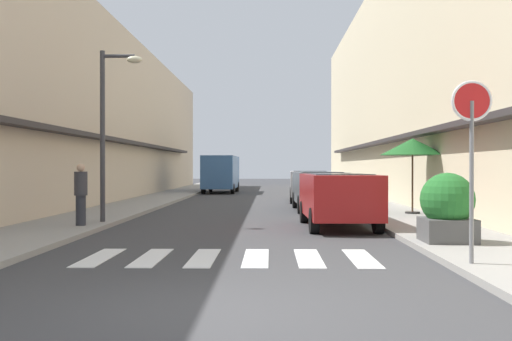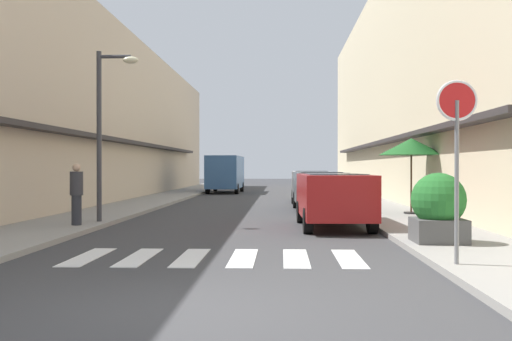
# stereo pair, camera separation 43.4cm
# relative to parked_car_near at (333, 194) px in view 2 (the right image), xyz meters

# --- Properties ---
(ground_plane) EXTENTS (110.79, 110.79, 0.00)m
(ground_plane) POSITION_rel_parked_car_near_xyz_m (-2.57, 10.85, -0.92)
(ground_plane) COLOR #38383A
(sidewalk_left) EXTENTS (2.50, 70.50, 0.12)m
(sidewalk_left) POSITION_rel_parked_car_near_xyz_m (-7.44, 10.85, -0.86)
(sidewalk_left) COLOR gray
(sidewalk_left) RESTS_ON ground_plane
(sidewalk_right) EXTENTS (2.50, 70.50, 0.12)m
(sidewalk_right) POSITION_rel_parked_car_near_xyz_m (2.30, 10.85, -0.86)
(sidewalk_right) COLOR gray
(sidewalk_right) RESTS_ON ground_plane
(building_row_left) EXTENTS (5.50, 47.32, 8.23)m
(building_row_left) POSITION_rel_parked_car_near_xyz_m (-11.18, 12.37, 3.19)
(building_row_left) COLOR #C6B299
(building_row_left) RESTS_ON ground_plane
(building_row_right) EXTENTS (5.50, 47.32, 11.24)m
(building_row_right) POSITION_rel_parked_car_near_xyz_m (6.04, 12.37, 4.69)
(building_row_right) COLOR beige
(building_row_right) RESTS_ON ground_plane
(crosswalk) EXTENTS (5.20, 2.20, 0.01)m
(crosswalk) POSITION_rel_parked_car_near_xyz_m (-2.57, -5.36, -0.92)
(crosswalk) COLOR silver
(crosswalk) RESTS_ON ground_plane
(parked_car_near) EXTENTS (1.91, 4.35, 1.47)m
(parked_car_near) POSITION_rel_parked_car_near_xyz_m (0.00, 0.00, 0.00)
(parked_car_near) COLOR maroon
(parked_car_near) RESTS_ON ground_plane
(parked_car_mid) EXTENTS (1.89, 4.40, 1.47)m
(parked_car_mid) POSITION_rel_parked_car_near_xyz_m (-0.00, 6.22, 0.00)
(parked_car_mid) COLOR #4C5156
(parked_car_mid) RESTS_ON ground_plane
(parked_car_far) EXTENTS (1.92, 4.42, 1.47)m
(parked_car_far) POSITION_rel_parked_car_near_xyz_m (-0.00, 11.85, 0.00)
(parked_car_far) COLOR silver
(parked_car_far) RESTS_ON ground_plane
(delivery_van) EXTENTS (2.10, 5.44, 2.37)m
(delivery_van) POSITION_rel_parked_car_near_xyz_m (-4.99, 21.63, 0.48)
(delivery_van) COLOR #33598C
(delivery_van) RESTS_ON ground_plane
(round_street_sign) EXTENTS (0.65, 0.07, 2.90)m
(round_street_sign) POSITION_rel_parked_car_near_xyz_m (1.35, -6.57, 1.42)
(round_street_sign) COLOR slate
(round_street_sign) RESTS_ON sidewalk_right
(street_lamp) EXTENTS (1.19, 0.28, 4.78)m
(street_lamp) POSITION_rel_parked_car_near_xyz_m (-6.33, 0.38, 2.16)
(street_lamp) COLOR #38383D
(street_lamp) RESTS_ON sidewalk_left
(cafe_umbrella) EXTENTS (2.12, 2.12, 2.48)m
(cafe_umbrella) POSITION_rel_parked_car_near_xyz_m (2.85, 3.51, 1.38)
(cafe_umbrella) COLOR #262626
(cafe_umbrella) RESTS_ON sidewalk_right
(planter_corner) EXTENTS (1.10, 1.10, 1.42)m
(planter_corner) POSITION_rel_parked_car_near_xyz_m (1.79, -3.86, -0.10)
(planter_corner) COLOR #4C4C4C
(planter_corner) RESTS_ON sidewalk_right
(pedestrian_walking_near) EXTENTS (0.34, 0.34, 1.62)m
(pedestrian_walking_near) POSITION_rel_parked_car_near_xyz_m (-6.80, -0.70, 0.05)
(pedestrian_walking_near) COLOR #282B33
(pedestrian_walking_near) RESTS_ON sidewalk_left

